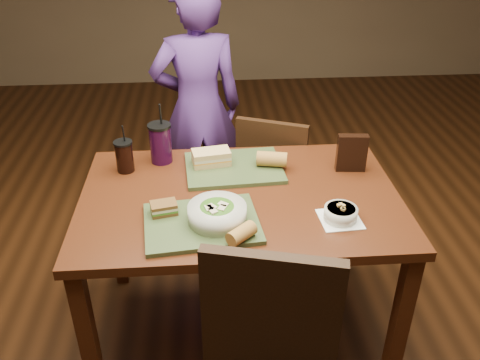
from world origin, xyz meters
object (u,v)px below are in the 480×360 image
(tray_near, at_px, (202,223))
(sandwich_far, at_px, (211,157))
(tray_far, at_px, (234,168))
(soup_bowl, at_px, (341,213))
(dining_table, at_px, (240,213))
(diner, at_px, (198,109))
(cup_cola, at_px, (124,156))
(chip_bag, at_px, (352,153))
(sandwich_near, at_px, (164,208))
(baguette_near, at_px, (241,234))
(cup_berry, at_px, (161,143))
(salad_bowl, at_px, (217,212))
(chair_far, at_px, (268,179))
(baguette_far, at_px, (272,159))

(tray_near, relative_size, sandwich_far, 2.37)
(tray_far, xyz_separation_m, soup_bowl, (0.38, -0.42, 0.02))
(dining_table, height_order, tray_far, tray_far)
(diner, height_order, tray_far, diner)
(tray_far, distance_m, cup_cola, 0.48)
(dining_table, height_order, chip_bag, chip_bag)
(tray_near, xyz_separation_m, tray_far, (0.15, 0.41, 0.00))
(sandwich_far, bearing_deg, dining_table, -65.25)
(tray_far, bearing_deg, tray_near, -109.44)
(sandwich_near, bearing_deg, chip_bag, 21.05)
(soup_bowl, height_order, chip_bag, chip_bag)
(chip_bag, bearing_deg, sandwich_far, 178.85)
(soup_bowl, bearing_deg, dining_table, 150.67)
(tray_far, bearing_deg, baguette_near, -90.83)
(diner, height_order, cup_berry, diner)
(salad_bowl, bearing_deg, diner, 93.37)
(baguette_near, distance_m, cup_berry, 0.71)
(tray_far, relative_size, cup_cola, 1.91)
(chair_far, xyz_separation_m, tray_far, (-0.21, -0.38, 0.29))
(baguette_near, relative_size, cup_cola, 0.49)
(salad_bowl, bearing_deg, soup_bowl, -0.43)
(chair_far, height_order, salad_bowl, chair_far)
(tray_near, bearing_deg, baguette_near, -41.59)
(tray_near, xyz_separation_m, soup_bowl, (0.52, -0.00, 0.02))
(salad_bowl, distance_m, sandwich_far, 0.44)
(tray_near, relative_size, chip_bag, 2.49)
(tray_far, relative_size, chip_bag, 2.49)
(soup_bowl, distance_m, baguette_far, 0.46)
(sandwich_near, bearing_deg, baguette_near, -33.82)
(sandwich_far, bearing_deg, chip_bag, -6.37)
(chair_far, xyz_separation_m, sandwich_far, (-0.30, -0.36, 0.33))
(chair_far, relative_size, tray_far, 2.01)
(diner, distance_m, tray_far, 0.80)
(tray_near, height_order, chip_bag, chip_bag)
(salad_bowl, relative_size, baguette_far, 1.65)
(dining_table, xyz_separation_m, diner, (-0.17, 0.99, 0.06))
(tray_far, bearing_deg, salad_bowl, -102.03)
(tray_near, distance_m, tray_far, 0.44)
(tray_near, height_order, baguette_near, baguette_near)
(dining_table, height_order, soup_bowl, soup_bowl)
(baguette_far, height_order, chip_bag, chip_bag)
(baguette_near, bearing_deg, tray_near, 138.41)
(dining_table, xyz_separation_m, baguette_near, (-0.02, -0.32, 0.14))
(tray_near, relative_size, cup_cola, 1.91)
(dining_table, distance_m, cup_cola, 0.57)
(tray_near, xyz_separation_m, cup_cola, (-0.33, 0.44, 0.06))
(baguette_near, bearing_deg, chair_far, 76.89)
(cup_cola, bearing_deg, tray_near, -53.12)
(cup_berry, bearing_deg, sandwich_far, -18.88)
(cup_cola, distance_m, cup_berry, 0.17)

